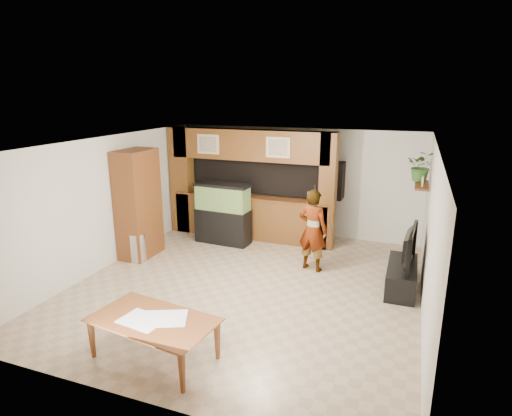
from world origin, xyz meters
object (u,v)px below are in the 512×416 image
at_px(aquarium, 223,214).
at_px(pantry_cabinet, 138,204).
at_px(dining_table, 153,340).
at_px(television, 404,247).
at_px(person, 313,230).

bearing_deg(aquarium, pantry_cabinet, -131.09).
bearing_deg(dining_table, aquarium, 110.54).
relative_size(television, person, 0.73).
xyz_separation_m(aquarium, person, (2.30, -0.81, 0.13)).
bearing_deg(television, aquarium, 78.91).
bearing_deg(person, dining_table, 84.33).
distance_m(aquarium, dining_table, 4.60).
height_order(television, dining_table, television).
xyz_separation_m(television, person, (-1.71, 0.28, 0.02)).
distance_m(pantry_cabinet, television, 5.37).
height_order(television, person, person).
height_order(aquarium, person, person).
relative_size(aquarium, dining_table, 0.86).
relative_size(pantry_cabinet, aquarium, 1.62).
xyz_separation_m(television, dining_table, (-2.99, -3.37, -0.51)).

